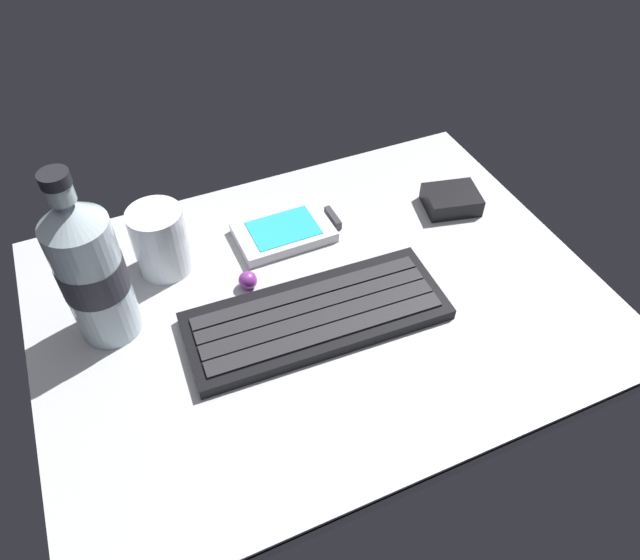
{
  "coord_description": "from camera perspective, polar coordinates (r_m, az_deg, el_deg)",
  "views": [
    {
      "loc": [
        -18.42,
        -42.02,
        51.36
      ],
      "look_at": [
        0.0,
        0.0,
        3.0
      ],
      "focal_mm": 33.39,
      "sensor_mm": 36.0,
      "label": 1
    }
  ],
  "objects": [
    {
      "name": "trackball_mouse",
      "position": [
        0.7,
        -6.93,
        -0.02
      ],
      "size": [
        2.2,
        2.2,
        2.2
      ],
      "primitive_type": "sphere",
      "color": "purple",
      "rests_on": "ground_plane"
    },
    {
      "name": "ground_plane",
      "position": [
        0.69,
        0.08,
        -2.39
      ],
      "size": [
        64.0,
        48.0,
        2.8
      ],
      "color": "#B7BABC"
    },
    {
      "name": "juice_cup",
      "position": [
        0.72,
        -15.01,
        3.45
      ],
      "size": [
        6.4,
        6.4,
        8.5
      ],
      "color": "silver",
      "rests_on": "ground_plane"
    },
    {
      "name": "water_bottle",
      "position": [
        0.64,
        -21.12,
        0.94
      ],
      "size": [
        6.73,
        6.73,
        20.8
      ],
      "color": "silver",
      "rests_on": "ground_plane"
    },
    {
      "name": "handheld_device",
      "position": [
        0.76,
        -3.03,
        4.73
      ],
      "size": [
        12.87,
        7.74,
        1.5
      ],
      "color": "silver",
      "rests_on": "ground_plane"
    },
    {
      "name": "charger_block",
      "position": [
        0.82,
        12.47,
        7.51
      ],
      "size": [
        8.08,
        7.03,
        2.4
      ],
      "primitive_type": "cube",
      "rotation": [
        0.0,
        0.0,
        -0.23
      ],
      "color": "black",
      "rests_on": "ground_plane"
    },
    {
      "name": "keyboard",
      "position": [
        0.66,
        -0.35,
        -3.4
      ],
      "size": [
        29.41,
        12.14,
        1.7
      ],
      "color": "black",
      "rests_on": "ground_plane"
    }
  ]
}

